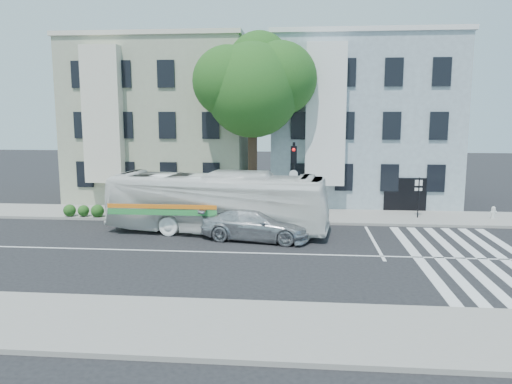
# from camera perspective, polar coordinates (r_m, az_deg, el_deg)

# --- Properties ---
(ground) EXTENTS (120.00, 120.00, 0.00)m
(ground) POSITION_cam_1_polar(r_m,az_deg,el_deg) (22.43, -2.53, -6.93)
(ground) COLOR black
(ground) RESTS_ON ground
(sidewalk_far) EXTENTS (80.00, 4.00, 0.15)m
(sidewalk_far) POSITION_cam_1_polar(r_m,az_deg,el_deg) (30.13, -0.48, -2.65)
(sidewalk_far) COLOR gray
(sidewalk_far) RESTS_ON ground
(sidewalk_near) EXTENTS (80.00, 4.00, 0.15)m
(sidewalk_near) POSITION_cam_1_polar(r_m,az_deg,el_deg) (14.97, -6.81, -15.00)
(sidewalk_near) COLOR gray
(sidewalk_near) RESTS_ON ground
(building_left) EXTENTS (12.00, 10.00, 11.00)m
(building_left) POSITION_cam_1_polar(r_m,az_deg,el_deg) (37.71, -10.15, 7.85)
(building_left) COLOR gray
(building_left) RESTS_ON ground
(building_right) EXTENTS (12.00, 10.00, 11.00)m
(building_right) POSITION_cam_1_polar(r_m,az_deg,el_deg) (36.60, 11.71, 7.78)
(building_right) COLOR gray
(building_right) RESTS_ON ground
(street_tree) EXTENTS (7.30, 5.90, 11.10)m
(street_tree) POSITION_cam_1_polar(r_m,az_deg,el_deg) (30.29, -0.24, 12.16)
(street_tree) COLOR #2D2116
(street_tree) RESTS_ON ground
(bus) EXTENTS (4.05, 11.69, 3.19)m
(bus) POSITION_cam_1_polar(r_m,az_deg,el_deg) (25.83, -4.47, -1.20)
(bus) COLOR white
(bus) RESTS_ON ground
(sedan) EXTENTS (3.07, 5.68, 1.56)m
(sedan) POSITION_cam_1_polar(r_m,az_deg,el_deg) (24.49, -0.02, -3.68)
(sedan) COLOR #BBBDC3
(sedan) RESTS_ON ground
(hedge) EXTENTS (8.54, 1.80, 0.70)m
(hedge) POSITION_cam_1_polar(r_m,az_deg,el_deg) (29.74, -13.13, -2.21)
(hedge) COLOR #2C531B
(hedge) RESTS_ON sidewalk_far
(traffic_signal) EXTENTS (0.48, 0.54, 4.59)m
(traffic_signal) POSITION_cam_1_polar(r_m,az_deg,el_deg) (27.50, 4.31, 2.30)
(traffic_signal) COLOR black
(traffic_signal) RESTS_ON ground
(fire_hydrant) EXTENTS (0.41, 0.26, 0.71)m
(fire_hydrant) POSITION_cam_1_polar(r_m,az_deg,el_deg) (31.82, 25.49, -2.11)
(fire_hydrant) COLOR silver
(fire_hydrant) RESTS_ON sidewalk_far
(far_sign_pole) EXTENTS (0.43, 0.16, 2.36)m
(far_sign_pole) POSITION_cam_1_polar(r_m,az_deg,el_deg) (30.33, 18.08, 0.01)
(far_sign_pole) COLOR black
(far_sign_pole) RESTS_ON sidewalk_far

